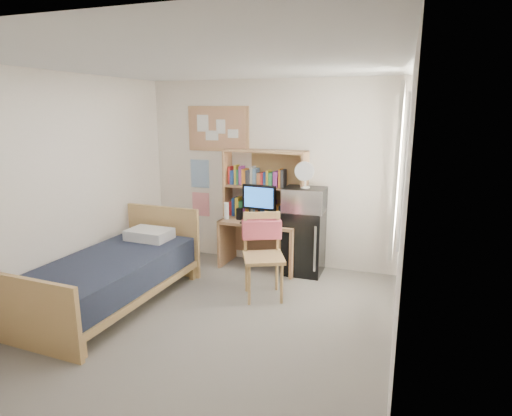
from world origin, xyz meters
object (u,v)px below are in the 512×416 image
(bed, at_px, (112,281))
(desk_fan, at_px, (305,176))
(desk, at_px, (261,244))
(bulletin_board, at_px, (218,129))
(speaker_left, at_px, (239,214))
(speaker_right, at_px, (280,218))
(desk_chair, at_px, (264,257))
(microwave, at_px, (305,199))
(monitor, at_px, (259,203))
(mini_fridge, at_px, (304,242))

(bed, bearing_deg, desk_fan, 45.13)
(desk, height_order, bed, desk)
(bulletin_board, xyz_separation_m, speaker_left, (0.44, -0.32, -1.15))
(speaker_right, bearing_deg, desk_chair, -82.99)
(desk, height_order, microwave, microwave)
(speaker_left, bearing_deg, microwave, 6.41)
(bulletin_board, height_order, monitor, bulletin_board)
(mini_fridge, relative_size, speaker_right, 5.38)
(bed, relative_size, speaker_left, 12.72)
(speaker_right, bearing_deg, bulletin_board, 164.38)
(bulletin_board, xyz_separation_m, desk, (0.74, -0.28, -1.58))
(mini_fridge, xyz_separation_m, monitor, (-0.62, -0.08, 0.51))
(speaker_right, bearing_deg, bed, -129.74)
(bed, distance_m, desk_fan, 2.71)
(bulletin_board, bearing_deg, microwave, -11.69)
(desk, xyz_separation_m, desk_chair, (0.35, -0.93, 0.16))
(desk_chair, xyz_separation_m, bed, (-1.57, -0.76, -0.22))
(desk_chair, xyz_separation_m, speaker_right, (-0.05, 0.85, 0.26))
(desk, xyz_separation_m, speaker_right, (0.30, -0.08, 0.42))
(desk_chair, relative_size, speaker_right, 6.25)
(desk_chair, relative_size, speaker_left, 6.21)
(speaker_left, relative_size, microwave, 0.30)
(desk, relative_size, mini_fridge, 1.26)
(desk_chair, bearing_deg, monitor, 86.94)
(desk, distance_m, speaker_left, 0.52)
(desk_chair, distance_m, monitor, 1.03)
(mini_fridge, xyz_separation_m, speaker_right, (-0.32, -0.10, 0.33))
(mini_fridge, distance_m, microwave, 0.59)
(mini_fridge, distance_m, speaker_right, 0.47)
(speaker_right, relative_size, desk_fan, 0.52)
(bulletin_board, bearing_deg, mini_fridge, -10.87)
(speaker_left, distance_m, speaker_right, 0.60)
(desk, distance_m, bed, 2.08)
(speaker_left, relative_size, desk_fan, 0.52)
(desk_fan, bearing_deg, desk, -179.66)
(monitor, bearing_deg, desk_chair, -64.48)
(microwave, bearing_deg, speaker_right, -165.46)
(desk, distance_m, microwave, 0.92)
(speaker_left, xyz_separation_m, speaker_right, (0.60, -0.04, -0.00))
(desk, bearing_deg, bed, -122.32)
(desk, bearing_deg, speaker_right, -11.31)
(microwave, xyz_separation_m, desk_fan, (0.00, -0.00, 0.31))
(mini_fridge, bearing_deg, bulletin_board, 169.15)
(bulletin_board, height_order, desk, bulletin_board)
(bed, bearing_deg, monitor, 55.66)
(speaker_left, xyz_separation_m, microwave, (0.92, 0.04, 0.26))
(monitor, bearing_deg, microwave, 9.50)
(speaker_right, distance_m, desk_fan, 0.66)
(desk_chair, relative_size, desk_fan, 3.24)
(speaker_left, height_order, speaker_right, speaker_left)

